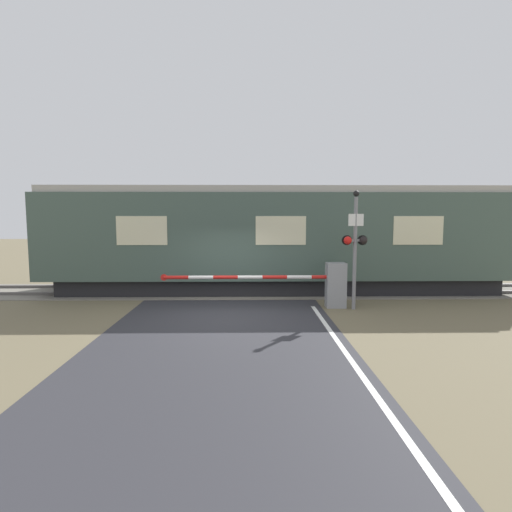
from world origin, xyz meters
name	(u,v)px	position (x,y,z in m)	size (l,w,h in m)	color
ground_plane	(227,315)	(0.00, 0.00, 0.00)	(80.00, 80.00, 0.00)	#6B6047
track_bed	(232,291)	(0.00, 3.68, 0.02)	(36.00, 3.20, 0.13)	slate
train	(278,239)	(1.72, 3.68, 1.99)	(17.06, 2.81, 3.88)	black
crossing_barrier	(323,284)	(2.94, 0.97, 0.74)	(5.72, 0.44, 1.40)	gray
signal_post	(355,243)	(3.84, 0.69, 2.04)	(0.77, 0.26, 3.59)	gray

